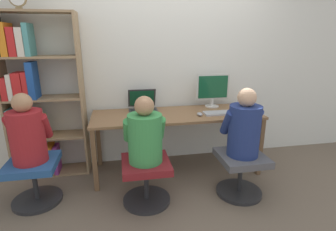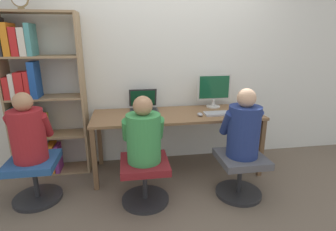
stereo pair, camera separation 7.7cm
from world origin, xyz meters
name	(u,v)px [view 1 (the left image)]	position (x,y,z in m)	size (l,w,h in m)	color
ground_plane	(183,183)	(0.00, 0.00, 0.00)	(14.00, 14.00, 0.00)	brown
wall_back	(170,63)	(0.00, 0.76, 1.30)	(10.00, 0.05, 2.60)	silver
desk	(177,119)	(0.00, 0.35, 0.67)	(1.99, 0.69, 0.74)	brown
desktop_monitor	(213,90)	(0.53, 0.58, 0.96)	(0.43, 0.18, 0.43)	beige
laptop	(143,107)	(-0.38, 0.54, 0.79)	(0.35, 0.37, 0.26)	#2D2D30
keyboard	(223,113)	(0.54, 0.24, 0.75)	(0.45, 0.17, 0.03)	#B2B2B7
computer_mouse_by_keyboard	(200,114)	(0.24, 0.21, 0.76)	(0.06, 0.09, 0.04)	#99999E
office_chair_left	(241,170)	(0.55, -0.30, 0.28)	(0.48, 0.48, 0.45)	#262628
office_chair_right	(146,177)	(-0.44, -0.26, 0.28)	(0.48, 0.48, 0.45)	#262628
person_at_monitor	(244,127)	(0.55, -0.30, 0.75)	(0.39, 0.35, 0.69)	navy
person_at_laptop	(145,135)	(-0.44, -0.26, 0.73)	(0.40, 0.34, 0.65)	#388C47
bookshelf	(33,105)	(-1.63, 0.54, 0.87)	(0.86, 0.31, 1.88)	#997A56
office_chair_side	(34,177)	(-1.54, -0.06, 0.28)	(0.48, 0.48, 0.45)	#262628
person_near_shelf	(27,133)	(-1.54, -0.05, 0.74)	(0.39, 0.34, 0.68)	maroon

